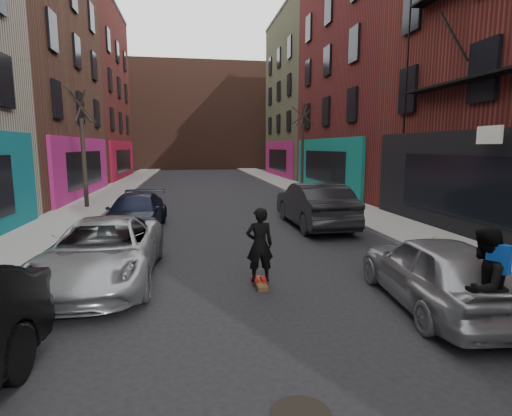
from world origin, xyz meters
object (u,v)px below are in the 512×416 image
object	(u,v)px
parked_left_end	(136,213)
skateboarder	(260,245)
tree_left_far	(83,138)
parked_left_far	(103,251)
parked_right_far	(436,271)
pedestrian	(483,287)
parked_right_end	(314,205)
skateboard	(260,283)
manhole	(301,415)
tree_right_far	(303,138)

from	to	relation	value
parked_left_end	skateboarder	size ratio (longest dim) A/B	2.79
tree_left_far	parked_left_far	bearing A→B (deg)	-74.81
parked_right_far	pedestrian	xyz separation A→B (m)	(-0.20, -1.43, 0.22)
parked_right_end	skateboarder	bearing A→B (deg)	62.04
parked_right_end	skateboard	xyz separation A→B (m)	(-3.13, -6.05, -0.78)
parked_right_far	parked_right_end	distance (m)	7.72
skateboard	pedestrian	size ratio (longest dim) A/B	0.44
pedestrian	manhole	distance (m)	3.43
parked_left_far	tree_right_far	bearing A→B (deg)	61.88
tree_left_far	skateboarder	distance (m)	13.73
parked_right_far	manhole	size ratio (longest dim) A/B	5.82
tree_left_far	parked_left_end	xyz separation A→B (m)	(3.00, -5.59, -2.73)
tree_right_far	tree_left_far	bearing A→B (deg)	-154.18
tree_left_far	pedestrian	bearing A→B (deg)	-58.49
tree_left_far	parked_left_far	xyz separation A→B (m)	(3.00, -11.05, -2.69)
skateboard	pedestrian	world-z (taller)	pedestrian
parked_right_far	skateboarder	size ratio (longest dim) A/B	2.53
pedestrian	tree_right_far	bearing A→B (deg)	-126.41
tree_left_far	parked_right_end	distance (m)	11.45
tree_right_far	parked_right_end	bearing A→B (deg)	-103.75
pedestrian	manhole	world-z (taller)	pedestrian
skateboarder	manhole	size ratio (longest dim) A/B	2.30
parked_left_far	parked_left_end	size ratio (longest dim) A/B	1.10
parked_right_far	skateboard	world-z (taller)	parked_right_far
parked_right_far	manhole	bearing A→B (deg)	43.25
parked_left_far	manhole	bearing A→B (deg)	-57.98
parked_left_end	skateboarder	xyz separation A→B (m)	(3.36, -6.33, 0.25)
tree_left_far	parked_left_far	size ratio (longest dim) A/B	1.32
parked_left_far	parked_right_far	xyz separation A→B (m)	(6.40, -2.53, 0.01)
parked_left_end	pedestrian	world-z (taller)	pedestrian
parked_right_end	manhole	size ratio (longest dim) A/B	7.20
parked_right_end	manhole	world-z (taller)	parked_right_end
tree_left_far	manhole	bearing A→B (deg)	-69.31
skateboarder	pedestrian	xyz separation A→B (m)	(2.84, -3.09, 0.01)
tree_right_far	pedestrian	distance (m)	21.41
tree_left_far	parked_left_end	bearing A→B (deg)	-61.77
tree_right_far	skateboarder	distance (m)	19.08
parked_left_far	parked_right_end	bearing A→B (deg)	39.34
tree_left_far	parked_right_far	distance (m)	16.73
tree_left_far	pedestrian	size ratio (longest dim) A/B	3.60
parked_right_far	tree_right_far	bearing A→B (deg)	-93.36
parked_left_far	parked_right_far	bearing A→B (deg)	-20.83
parked_right_end	skateboard	size ratio (longest dim) A/B	6.30
parked_right_far	pedestrian	bearing A→B (deg)	87.42
parked_left_far	pedestrian	bearing A→B (deg)	-31.80
parked_right_end	parked_left_far	bearing A→B (deg)	37.99
parked_right_far	skateboard	distance (m)	3.52
tree_left_far	skateboard	bearing A→B (deg)	-61.89
tree_left_far	skateboard	world-z (taller)	tree_left_far
parked_left_end	tree_left_far	bearing A→B (deg)	121.59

